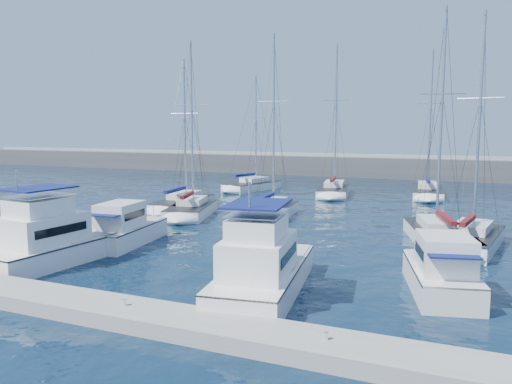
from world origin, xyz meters
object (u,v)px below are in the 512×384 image
at_px(motor_yacht_stbd_outer, 442,274).
at_px(sailboat_mid_b, 191,210).
at_px(sailboat_mid_d, 439,236).
at_px(sailboat_back_b, 334,190).
at_px(motor_yacht_port_inner, 55,242).
at_px(sailboat_mid_e, 471,240).
at_px(motor_yacht_port_outer, 125,230).
at_px(sailboat_mid_a, 182,204).
at_px(motor_yacht_stbd_inner, 262,270).
at_px(sailboat_mid_c, 271,211).
at_px(sailboat_back_c, 427,192).
at_px(sailboat_back_a, 252,186).

height_order(motor_yacht_stbd_outer, sailboat_mid_b, sailboat_mid_b).
bearing_deg(sailboat_mid_d, sailboat_back_b, 105.02).
bearing_deg(motor_yacht_port_inner, sailboat_mid_e, 36.14).
distance_m(motor_yacht_port_outer, sailboat_mid_e, 21.82).
height_order(sailboat_mid_a, sailboat_mid_d, sailboat_mid_d).
bearing_deg(motor_yacht_stbd_inner, sailboat_mid_c, 101.74).
bearing_deg(motor_yacht_stbd_inner, sailboat_back_b, 90.52).
bearing_deg(sailboat_back_c, sailboat_back_a, -179.63).
bearing_deg(sailboat_mid_c, motor_yacht_port_inner, -114.46).
bearing_deg(motor_yacht_stbd_inner, motor_yacht_port_inner, 169.02).
bearing_deg(sailboat_mid_d, sailboat_back_c, 80.38).
distance_m(sailboat_mid_b, sailboat_back_a, 18.65).
distance_m(motor_yacht_stbd_outer, sailboat_mid_a, 28.34).
height_order(sailboat_mid_a, sailboat_back_a, sailboat_mid_a).
distance_m(sailboat_mid_a, sailboat_mid_d, 23.33).
bearing_deg(sailboat_back_c, sailboat_mid_c, -126.03).
xyz_separation_m(motor_yacht_port_outer, sailboat_mid_b, (-1.53, 10.87, -0.41)).
bearing_deg(sailboat_mid_b, motor_yacht_port_inner, -103.86).
bearing_deg(sailboat_mid_e, motor_yacht_port_inner, -139.46).
bearing_deg(sailboat_mid_c, sailboat_mid_a, 167.77).
distance_m(motor_yacht_stbd_outer, sailboat_mid_d, 10.57).
distance_m(sailboat_mid_a, sailboat_mid_c, 9.26).
bearing_deg(motor_yacht_port_outer, sailboat_mid_a, 99.43).
bearing_deg(sailboat_mid_e, motor_yacht_port_outer, -149.55).
relative_size(sailboat_mid_e, sailboat_back_c, 0.91).
bearing_deg(sailboat_mid_b, sailboat_mid_c, -0.55).
relative_size(sailboat_mid_b, sailboat_mid_c, 0.97).
xyz_separation_m(sailboat_back_b, sailboat_back_c, (9.72, 2.76, -0.01)).
distance_m(motor_yacht_stbd_inner, motor_yacht_stbd_outer, 8.04).
bearing_deg(sailboat_mid_d, sailboat_mid_a, 150.58).
height_order(sailboat_mid_c, sailboat_mid_e, sailboat_mid_c).
relative_size(motor_yacht_port_outer, sailboat_mid_e, 0.46).
relative_size(sailboat_mid_a, sailboat_mid_d, 0.91).
distance_m(motor_yacht_port_outer, motor_yacht_stbd_inner, 13.03).
height_order(sailboat_mid_d, sailboat_back_c, sailboat_back_c).
bearing_deg(motor_yacht_port_inner, sailboat_mid_d, 39.44).
bearing_deg(motor_yacht_port_outer, sailboat_back_a, 90.25).
xyz_separation_m(motor_yacht_port_inner, sailboat_mid_d, (19.45, 13.17, -0.61)).
bearing_deg(motor_yacht_port_inner, sailboat_mid_c, 76.62).
bearing_deg(sailboat_mid_c, motor_yacht_stbd_outer, -52.64).
bearing_deg(sailboat_back_b, sailboat_mid_a, -134.73).
bearing_deg(sailboat_back_c, sailboat_back_b, -169.78).
xyz_separation_m(motor_yacht_stbd_inner, sailboat_back_a, (-15.69, 34.93, -0.62)).
bearing_deg(sailboat_back_c, sailboat_mid_b, -136.15).
bearing_deg(sailboat_mid_a, motor_yacht_port_outer, -79.06).
bearing_deg(motor_yacht_stbd_outer, sailboat_mid_c, 119.37).
distance_m(motor_yacht_stbd_inner, sailboat_mid_c, 19.47).
bearing_deg(sailboat_mid_b, sailboat_back_b, 50.14).
distance_m(sailboat_mid_a, sailboat_back_c, 26.89).
distance_m(sailboat_mid_b, sailboat_back_c, 27.10).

